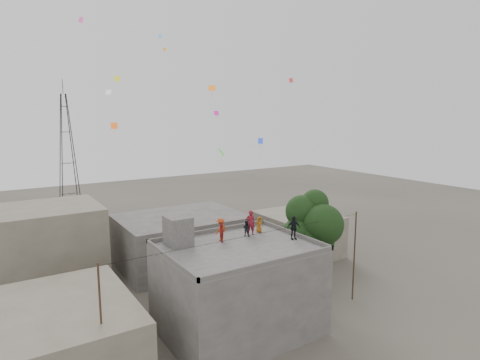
# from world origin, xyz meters

# --- Properties ---
(ground) EXTENTS (140.00, 140.00, 0.00)m
(ground) POSITION_xyz_m (0.00, 0.00, 0.00)
(ground) COLOR #443F38
(ground) RESTS_ON ground
(main_building) EXTENTS (10.00, 8.00, 6.10)m
(main_building) POSITION_xyz_m (0.00, 0.00, 3.05)
(main_building) COLOR #4D4A48
(main_building) RESTS_ON ground
(parapet) EXTENTS (10.00, 8.00, 0.30)m
(parapet) POSITION_xyz_m (0.00, 0.00, 6.25)
(parapet) COLOR #4D4A48
(parapet) RESTS_ON main_building
(stair_head_box) EXTENTS (1.60, 1.80, 2.00)m
(stair_head_box) POSITION_xyz_m (-3.20, 2.60, 7.10)
(stair_head_box) COLOR #4D4A48
(stair_head_box) RESTS_ON main_building
(neighbor_west) EXTENTS (8.00, 10.00, 4.00)m
(neighbor_west) POSITION_xyz_m (-11.00, 2.00, 2.00)
(neighbor_west) COLOR #6B6555
(neighbor_west) RESTS_ON ground
(neighbor_north) EXTENTS (12.00, 9.00, 5.00)m
(neighbor_north) POSITION_xyz_m (2.00, 14.00, 2.50)
(neighbor_north) COLOR #4D4A48
(neighbor_north) RESTS_ON ground
(neighbor_northwest) EXTENTS (9.00, 8.00, 7.00)m
(neighbor_northwest) POSITION_xyz_m (-10.00, 16.00, 3.50)
(neighbor_northwest) COLOR #6B6555
(neighbor_northwest) RESTS_ON ground
(neighbor_east) EXTENTS (7.00, 8.00, 4.40)m
(neighbor_east) POSITION_xyz_m (14.00, 10.00, 2.20)
(neighbor_east) COLOR #6B6555
(neighbor_east) RESTS_ON ground
(tree) EXTENTS (4.90, 4.60, 9.10)m
(tree) POSITION_xyz_m (7.37, 0.60, 6.10)
(tree) COLOR black
(tree) RESTS_ON ground
(utility_line) EXTENTS (20.12, 0.62, 7.40)m
(utility_line) POSITION_xyz_m (0.50, -1.25, 3.83)
(utility_line) COLOR black
(utility_line) RESTS_ON ground
(transmission_tower) EXTENTS (2.97, 2.97, 20.01)m
(transmission_tower) POSITION_xyz_m (-4.00, 40.00, 9.07)
(transmission_tower) COLOR black
(transmission_tower) RESTS_ON ground
(person_red_adult) EXTENTS (0.81, 0.70, 1.86)m
(person_red_adult) POSITION_xyz_m (2.31, 1.87, 7.03)
(person_red_adult) COLOR maroon
(person_red_adult) RESTS_ON main_building
(person_orange_child) EXTENTS (0.64, 0.47, 1.21)m
(person_orange_child) POSITION_xyz_m (3.24, 2.05, 6.70)
(person_orange_child) COLOR #9A5611
(person_orange_child) RESTS_ON main_building
(person_dark_child) EXTENTS (0.72, 0.73, 1.18)m
(person_dark_child) POSITION_xyz_m (1.84, 1.72, 6.69)
(person_dark_child) COLOR black
(person_dark_child) RESTS_ON main_building
(person_dark_adult) EXTENTS (1.08, 0.65, 1.71)m
(person_dark_adult) POSITION_xyz_m (4.29, -0.72, 6.96)
(person_dark_adult) COLOR black
(person_dark_adult) RESTS_ON main_building
(person_orange_adult) EXTENTS (1.19, 0.97, 1.61)m
(person_orange_adult) POSITION_xyz_m (-0.22, 1.90, 6.90)
(person_orange_adult) COLOR #B83A15
(person_orange_adult) RESTS_ON main_building
(person_red_child) EXTENTS (0.52, 0.58, 1.34)m
(person_red_child) POSITION_xyz_m (-0.35, 1.51, 6.77)
(person_red_child) COLOR maroon
(person_red_child) RESTS_ON main_building
(kites) EXTENTS (18.21, 16.98, 10.06)m
(kites) POSITION_xyz_m (-0.26, 7.21, 16.14)
(kites) COLOR orange
(kites) RESTS_ON ground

